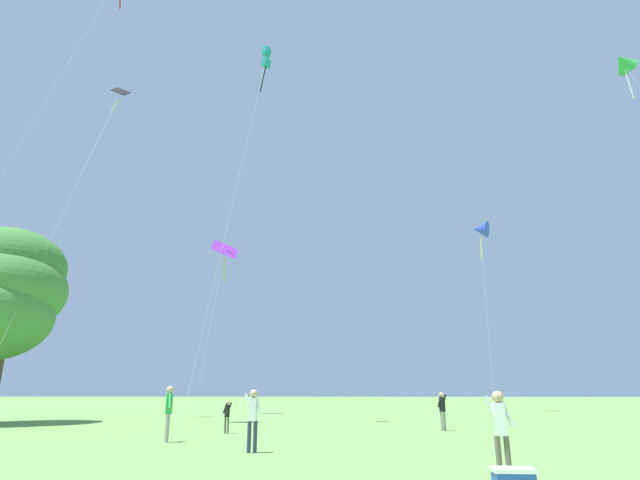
{
  "coord_description": "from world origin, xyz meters",
  "views": [
    {
      "loc": [
        -2.75,
        -4.75,
        1.5
      ],
      "look_at": [
        -5.21,
        28.64,
        11.52
      ],
      "focal_mm": 28.69,
      "sensor_mm": 36.0,
      "label": 1
    }
  ],
  "objects_px": {
    "tree_left_oak": "(0,292)",
    "person_in_blue_jacket": "(500,426)",
    "kite_green_small": "(623,63)",
    "kite_purple_streamer": "(224,256)",
    "person_in_red_shirt": "(169,408)",
    "person_far_back": "(253,414)",
    "kite_blue_delta": "(480,229)",
    "kite_black_large": "(114,107)",
    "person_child_small": "(227,413)",
    "person_with_spool": "(442,407)",
    "kite_teal_box": "(266,60)"
  },
  "relations": [
    {
      "from": "kite_purple_streamer",
      "to": "kite_teal_box",
      "type": "bearing_deg",
      "value": -66.29
    },
    {
      "from": "kite_green_small",
      "to": "person_in_blue_jacket",
      "type": "bearing_deg",
      "value": -125.99
    },
    {
      "from": "kite_teal_box",
      "to": "kite_purple_streamer",
      "type": "relative_size",
      "value": 1.67
    },
    {
      "from": "person_in_red_shirt",
      "to": "person_in_blue_jacket",
      "type": "relative_size",
      "value": 1.11
    },
    {
      "from": "person_in_red_shirt",
      "to": "person_child_small",
      "type": "distance_m",
      "value": 3.86
    },
    {
      "from": "kite_blue_delta",
      "to": "person_in_red_shirt",
      "type": "bearing_deg",
      "value": -121.53
    },
    {
      "from": "kite_black_large",
      "to": "tree_left_oak",
      "type": "bearing_deg",
      "value": -114.59
    },
    {
      "from": "kite_teal_box",
      "to": "kite_purple_streamer",
      "type": "bearing_deg",
      "value": 113.71
    },
    {
      "from": "kite_green_small",
      "to": "person_in_red_shirt",
      "type": "bearing_deg",
      "value": -146.11
    },
    {
      "from": "person_far_back",
      "to": "tree_left_oak",
      "type": "xyz_separation_m",
      "value": [
        -16.16,
        11.37,
        5.68
      ]
    },
    {
      "from": "kite_teal_box",
      "to": "person_with_spool",
      "type": "relative_size",
      "value": 14.51
    },
    {
      "from": "kite_blue_delta",
      "to": "kite_green_small",
      "type": "bearing_deg",
      "value": -49.38
    },
    {
      "from": "kite_green_small",
      "to": "person_far_back",
      "type": "height_order",
      "value": "kite_green_small"
    },
    {
      "from": "person_far_back",
      "to": "tree_left_oak",
      "type": "distance_m",
      "value": 20.56
    },
    {
      "from": "kite_blue_delta",
      "to": "person_far_back",
      "type": "bearing_deg",
      "value": -114.44
    },
    {
      "from": "person_in_red_shirt",
      "to": "person_in_blue_jacket",
      "type": "height_order",
      "value": "person_in_red_shirt"
    },
    {
      "from": "kite_purple_streamer",
      "to": "person_in_blue_jacket",
      "type": "relative_size",
      "value": 8.63
    },
    {
      "from": "kite_green_small",
      "to": "person_child_small",
      "type": "xyz_separation_m",
      "value": [
        -25.55,
        -14.11,
        -24.66
      ]
    },
    {
      "from": "kite_purple_streamer",
      "to": "person_far_back",
      "type": "bearing_deg",
      "value": -72.58
    },
    {
      "from": "kite_teal_box",
      "to": "tree_left_oak",
      "type": "relative_size",
      "value": 2.16
    },
    {
      "from": "kite_green_small",
      "to": "kite_teal_box",
      "type": "bearing_deg",
      "value": -162.68
    },
    {
      "from": "person_in_red_shirt",
      "to": "tree_left_oak",
      "type": "distance_m",
      "value": 16.5
    },
    {
      "from": "person_in_blue_jacket",
      "to": "kite_black_large",
      "type": "bearing_deg",
      "value": 133.4
    },
    {
      "from": "kite_blue_delta",
      "to": "person_in_blue_jacket",
      "type": "bearing_deg",
      "value": -104.01
    },
    {
      "from": "tree_left_oak",
      "to": "person_in_blue_jacket",
      "type": "bearing_deg",
      "value": -35.69
    },
    {
      "from": "kite_blue_delta",
      "to": "person_child_small",
      "type": "relative_size",
      "value": 13.74
    },
    {
      "from": "person_with_spool",
      "to": "kite_black_large",
      "type": "bearing_deg",
      "value": 158.87
    },
    {
      "from": "kite_blue_delta",
      "to": "person_far_back",
      "type": "xyz_separation_m",
      "value": [
        -14.15,
        -31.15,
        -14.82
      ]
    },
    {
      "from": "kite_black_large",
      "to": "kite_purple_streamer",
      "type": "distance_m",
      "value": 13.35
    },
    {
      "from": "person_in_red_shirt",
      "to": "tree_left_oak",
      "type": "height_order",
      "value": "tree_left_oak"
    },
    {
      "from": "kite_green_small",
      "to": "kite_blue_delta",
      "type": "height_order",
      "value": "kite_green_small"
    },
    {
      "from": "kite_green_small",
      "to": "person_in_blue_jacket",
      "type": "distance_m",
      "value": 39.05
    },
    {
      "from": "kite_blue_delta",
      "to": "tree_left_oak",
      "type": "xyz_separation_m",
      "value": [
        -30.31,
        -19.78,
        -9.14
      ]
    },
    {
      "from": "person_in_red_shirt",
      "to": "person_far_back",
      "type": "height_order",
      "value": "person_in_red_shirt"
    },
    {
      "from": "kite_blue_delta",
      "to": "kite_purple_streamer",
      "type": "bearing_deg",
      "value": -161.6
    },
    {
      "from": "kite_purple_streamer",
      "to": "person_with_spool",
      "type": "distance_m",
      "value": 23.37
    },
    {
      "from": "kite_black_large",
      "to": "kite_purple_streamer",
      "type": "bearing_deg",
      "value": 50.09
    },
    {
      "from": "person_far_back",
      "to": "kite_purple_streamer",
      "type": "bearing_deg",
      "value": 107.42
    },
    {
      "from": "kite_green_small",
      "to": "kite_blue_delta",
      "type": "relative_size",
      "value": 1.59
    },
    {
      "from": "kite_teal_box",
      "to": "person_far_back",
      "type": "xyz_separation_m",
      "value": [
        2.49,
        -12.52,
        -20.17
      ]
    },
    {
      "from": "kite_blue_delta",
      "to": "person_far_back",
      "type": "relative_size",
      "value": 10.51
    },
    {
      "from": "kite_purple_streamer",
      "to": "person_far_back",
      "type": "height_order",
      "value": "kite_purple_streamer"
    },
    {
      "from": "person_in_red_shirt",
      "to": "person_far_back",
      "type": "distance_m",
      "value": 4.26
    },
    {
      "from": "person_in_red_shirt",
      "to": "tree_left_oak",
      "type": "relative_size",
      "value": 0.17
    },
    {
      "from": "kite_teal_box",
      "to": "person_in_blue_jacket",
      "type": "xyz_separation_m",
      "value": [
        7.86,
        -16.6,
        -20.2
      ]
    },
    {
      "from": "kite_blue_delta",
      "to": "tree_left_oak",
      "type": "bearing_deg",
      "value": -146.88
    },
    {
      "from": "kite_green_small",
      "to": "kite_purple_streamer",
      "type": "xyz_separation_m",
      "value": [
        -30.76,
        3.4,
        -13.58
      ]
    },
    {
      "from": "person_far_back",
      "to": "kite_black_large",
      "type": "bearing_deg",
      "value": 130.5
    },
    {
      "from": "kite_green_small",
      "to": "kite_black_large",
      "type": "xyz_separation_m",
      "value": [
        -37.16,
        -4.25,
        -4.71
      ]
    },
    {
      "from": "person_with_spool",
      "to": "person_far_back",
      "type": "bearing_deg",
      "value": -126.35
    }
  ]
}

